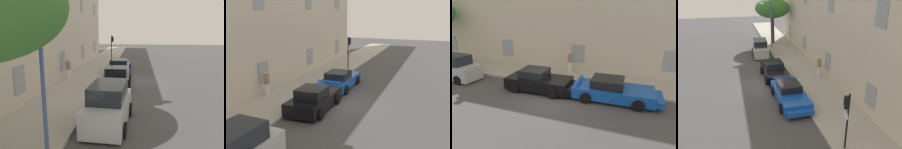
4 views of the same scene
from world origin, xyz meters
TOP-DOWN VIEW (x-y plane):
  - ground_plane at (0.00, 0.00)m, footprint 80.00×80.00m
  - sidewalk at (0.00, 3.73)m, footprint 60.00×3.60m
  - building_facade at (0.00, 7.98)m, footprint 35.00×5.40m
  - sportscar_red_lead at (-1.15, 0.92)m, footprint 4.66×2.25m
  - sportscar_yellow_flank at (3.66, 1.14)m, footprint 5.08×2.29m
  - traffic_light at (9.57, 2.50)m, footprint 0.44×0.36m
  - pedestrian_admiring at (-0.50, 4.90)m, footprint 0.39×0.39m

SIDE VIEW (x-z plane):
  - ground_plane at x=0.00m, z-range 0.00..0.00m
  - sidewalk at x=0.00m, z-range 0.00..0.14m
  - sportscar_yellow_flank at x=3.66m, z-range -0.08..1.26m
  - sportscar_red_lead at x=-1.15m, z-range -0.11..1.33m
  - pedestrian_admiring at x=-0.50m, z-range 0.16..1.86m
  - traffic_light at x=9.57m, z-range 0.72..3.90m
  - building_facade at x=0.00m, z-range 0.01..11.23m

